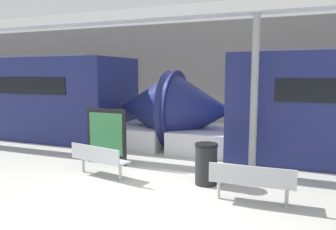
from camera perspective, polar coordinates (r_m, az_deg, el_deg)
The scene contains 8 objects.
ground_plane at distance 6.61m, azimuth -5.29°, elevation -15.19°, with size 60.00×60.00×0.00m, color #B2AFA8.
station_wall at distance 15.88m, azimuth 11.69°, elevation 7.01°, with size 56.00×0.20×5.00m, color gray.
bench_near at distance 8.21m, azimuth -12.04°, elevation -7.28°, with size 1.63×0.75×0.79m.
bench_far at distance 6.62m, azimuth 14.36°, elevation -10.90°, with size 1.63×0.50×0.79m.
trash_bin at distance 7.58m, azimuth 6.65°, elevation -8.45°, with size 0.53×0.53×0.95m.
poster_board at distance 9.31m, azimuth -10.67°, elevation -3.64°, with size 1.23×0.07×1.55m.
support_column_near at distance 8.33m, azimuth 14.77°, elevation 3.27°, with size 0.18×0.18×3.95m, color gray.
canopy_beam at distance 8.46m, azimuth 15.26°, elevation 17.72°, with size 28.00×0.60×0.28m, color silver.
Camera 1 is at (2.80, -5.43, 2.52)m, focal length 35.00 mm.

